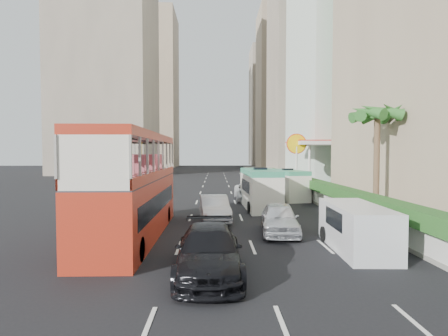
{
  "coord_description": "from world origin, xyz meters",
  "views": [
    {
      "loc": [
        -1.98,
        -17.02,
        4.09
      ],
      "look_at": [
        -1.5,
        4.0,
        3.2
      ],
      "focal_mm": 28.0,
      "sensor_mm": 36.0,
      "label": 1
    }
  ],
  "objects_px": {
    "minibus_near": "(260,189)",
    "minibus_far": "(287,184)",
    "panel_van_near": "(356,228)",
    "shell_station": "(320,165)",
    "panel_van_far": "(267,178)",
    "car_silver_lane_a": "(214,221)",
    "palm_tree": "(376,165)",
    "van_asset": "(250,200)",
    "car_black": "(209,273)",
    "double_decker_bus": "(134,185)",
    "car_silver_lane_b": "(279,233)"
  },
  "relations": [
    {
      "from": "car_black",
      "to": "minibus_near",
      "type": "relative_size",
      "value": 0.83
    },
    {
      "from": "double_decker_bus",
      "to": "minibus_near",
      "type": "distance_m",
      "value": 11.4
    },
    {
      "from": "car_silver_lane_a",
      "to": "palm_tree",
      "type": "relative_size",
      "value": 0.72
    },
    {
      "from": "car_silver_lane_a",
      "to": "van_asset",
      "type": "height_order",
      "value": "car_silver_lane_a"
    },
    {
      "from": "car_silver_lane_a",
      "to": "minibus_far",
      "type": "distance_m",
      "value": 12.0
    },
    {
      "from": "minibus_near",
      "to": "panel_van_far",
      "type": "distance_m",
      "value": 15.72
    },
    {
      "from": "shell_station",
      "to": "palm_tree",
      "type": "bearing_deg",
      "value": -96.6
    },
    {
      "from": "minibus_near",
      "to": "panel_van_near",
      "type": "distance_m",
      "value": 11.63
    },
    {
      "from": "double_decker_bus",
      "to": "shell_station",
      "type": "height_order",
      "value": "shell_station"
    },
    {
      "from": "minibus_near",
      "to": "panel_van_near",
      "type": "bearing_deg",
      "value": -79.39
    },
    {
      "from": "double_decker_bus",
      "to": "van_asset",
      "type": "relative_size",
      "value": 2.02
    },
    {
      "from": "panel_van_near",
      "to": "panel_van_far",
      "type": "distance_m",
      "value": 26.78
    },
    {
      "from": "panel_van_near",
      "to": "panel_van_far",
      "type": "height_order",
      "value": "panel_van_far"
    },
    {
      "from": "car_silver_lane_a",
      "to": "car_silver_lane_b",
      "type": "height_order",
      "value": "car_silver_lane_b"
    },
    {
      "from": "van_asset",
      "to": "palm_tree",
      "type": "relative_size",
      "value": 0.85
    },
    {
      "from": "minibus_near",
      "to": "minibus_far",
      "type": "xyz_separation_m",
      "value": [
        3.14,
        5.29,
        -0.15
      ]
    },
    {
      "from": "car_silver_lane_a",
      "to": "shell_station",
      "type": "distance_m",
      "value": 22.69
    },
    {
      "from": "car_silver_lane_a",
      "to": "car_black",
      "type": "distance_m",
      "value": 9.29
    },
    {
      "from": "car_black",
      "to": "van_asset",
      "type": "distance_m",
      "value": 18.73
    },
    {
      "from": "car_silver_lane_b",
      "to": "van_asset",
      "type": "xyz_separation_m",
      "value": [
        -0.27,
        12.61,
        0.0
      ]
    },
    {
      "from": "car_black",
      "to": "palm_tree",
      "type": "height_order",
      "value": "palm_tree"
    },
    {
      "from": "car_silver_lane_b",
      "to": "van_asset",
      "type": "relative_size",
      "value": 0.83
    },
    {
      "from": "car_black",
      "to": "van_asset",
      "type": "xyz_separation_m",
      "value": [
        3.21,
        18.46,
        0.0
      ]
    },
    {
      "from": "double_decker_bus",
      "to": "panel_van_near",
      "type": "distance_m",
      "value": 10.37
    },
    {
      "from": "minibus_near",
      "to": "shell_station",
      "type": "bearing_deg",
      "value": 56.12
    },
    {
      "from": "double_decker_bus",
      "to": "shell_station",
      "type": "xyz_separation_m",
      "value": [
        16.0,
        23.0,
        0.22
      ]
    },
    {
      "from": "van_asset",
      "to": "palm_tree",
      "type": "bearing_deg",
      "value": -53.45
    },
    {
      "from": "car_black",
      "to": "minibus_near",
      "type": "distance_m",
      "value": 14.5
    },
    {
      "from": "car_silver_lane_a",
      "to": "shell_station",
      "type": "bearing_deg",
      "value": 51.83
    },
    {
      "from": "car_silver_lane_a",
      "to": "panel_van_near",
      "type": "height_order",
      "value": "panel_van_near"
    },
    {
      "from": "car_silver_lane_b",
      "to": "van_asset",
      "type": "bearing_deg",
      "value": 97.09
    },
    {
      "from": "car_black",
      "to": "palm_tree",
      "type": "relative_size",
      "value": 0.84
    },
    {
      "from": "van_asset",
      "to": "palm_tree",
      "type": "distance_m",
      "value": 11.92
    },
    {
      "from": "car_black",
      "to": "panel_van_near",
      "type": "relative_size",
      "value": 1.13
    },
    {
      "from": "car_silver_lane_a",
      "to": "car_black",
      "type": "relative_size",
      "value": 0.86
    },
    {
      "from": "van_asset",
      "to": "panel_van_far",
      "type": "bearing_deg",
      "value": 74.0
    },
    {
      "from": "van_asset",
      "to": "minibus_far",
      "type": "height_order",
      "value": "minibus_far"
    },
    {
      "from": "car_silver_lane_a",
      "to": "car_silver_lane_b",
      "type": "relative_size",
      "value": 1.02
    },
    {
      "from": "palm_tree",
      "to": "car_black",
      "type": "bearing_deg",
      "value": -137.2
    },
    {
      "from": "minibus_near",
      "to": "palm_tree",
      "type": "xyz_separation_m",
      "value": [
        6.52,
        -4.71,
        1.94
      ]
    },
    {
      "from": "minibus_far",
      "to": "palm_tree",
      "type": "xyz_separation_m",
      "value": [
        3.38,
        -10.0,
        2.08
      ]
    },
    {
      "from": "palm_tree",
      "to": "double_decker_bus",
      "type": "bearing_deg",
      "value": -163.84
    },
    {
      "from": "panel_van_far",
      "to": "palm_tree",
      "type": "height_order",
      "value": "palm_tree"
    },
    {
      "from": "panel_van_near",
      "to": "shell_station",
      "type": "xyz_separation_m",
      "value": [
        6.09,
        25.6,
        1.79
      ]
    },
    {
      "from": "panel_van_far",
      "to": "car_silver_lane_a",
      "type": "bearing_deg",
      "value": -115.2
    },
    {
      "from": "minibus_near",
      "to": "palm_tree",
      "type": "distance_m",
      "value": 8.27
    },
    {
      "from": "car_silver_lane_a",
      "to": "panel_van_far",
      "type": "relative_size",
      "value": 0.83
    },
    {
      "from": "panel_van_far",
      "to": "shell_station",
      "type": "height_order",
      "value": "shell_station"
    },
    {
      "from": "car_black",
      "to": "car_silver_lane_b",
      "type": "bearing_deg",
      "value": 58.3
    },
    {
      "from": "car_black",
      "to": "palm_tree",
      "type": "xyz_separation_m",
      "value": [
        10.03,
        9.29,
        3.38
      ]
    }
  ]
}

